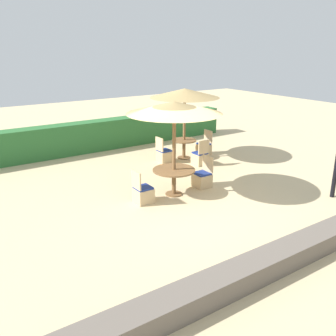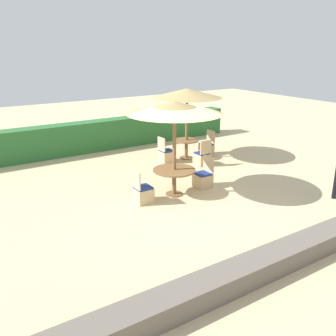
{
  "view_description": "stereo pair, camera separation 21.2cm",
  "coord_description": "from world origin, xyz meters",
  "px_view_note": "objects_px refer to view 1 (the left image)",
  "views": [
    {
      "loc": [
        -5.37,
        -7.34,
        4.08
      ],
      "look_at": [
        0.0,
        0.6,
        0.9
      ],
      "focal_mm": 40.0,
      "sensor_mm": 36.0,
      "label": 1
    },
    {
      "loc": [
        -5.19,
        -7.45,
        4.08
      ],
      "look_at": [
        0.0,
        0.6,
        0.9
      ],
      "focal_mm": 40.0,
      "sensor_mm": 36.0,
      "label": 2
    }
  ],
  "objects_px": {
    "patio_chair_center_west": "(143,193)",
    "round_table_back_right": "(184,144)",
    "round_table_center": "(174,174)",
    "parasol_center": "(174,108)",
    "patio_chair_back_right_east": "(204,148)",
    "patio_chair_back_right_south": "(200,157)",
    "parasol_back_right": "(185,93)",
    "patio_chair_back_right_west": "(164,155)",
    "patio_chair_center_east": "(202,178)"
  },
  "relations": [
    {
      "from": "parasol_center",
      "to": "patio_chair_back_right_south",
      "type": "relative_size",
      "value": 2.84
    },
    {
      "from": "patio_chair_center_west",
      "to": "parasol_back_right",
      "type": "distance_m",
      "value": 4.86
    },
    {
      "from": "parasol_back_right",
      "to": "patio_chair_back_right_west",
      "type": "distance_m",
      "value": 2.32
    },
    {
      "from": "round_table_back_right",
      "to": "patio_chair_back_right_south",
      "type": "xyz_separation_m",
      "value": [
        -0.0,
        -0.98,
        -0.26
      ]
    },
    {
      "from": "round_table_center",
      "to": "parasol_center",
      "type": "bearing_deg",
      "value": 63.43
    },
    {
      "from": "patio_chair_back_right_south",
      "to": "round_table_back_right",
      "type": "bearing_deg",
      "value": 89.74
    },
    {
      "from": "patio_chair_center_west",
      "to": "patio_chair_center_east",
      "type": "bearing_deg",
      "value": 90.58
    },
    {
      "from": "round_table_back_right",
      "to": "patio_chair_back_right_south",
      "type": "distance_m",
      "value": 1.01
    },
    {
      "from": "patio_chair_center_west",
      "to": "patio_chair_center_east",
      "type": "distance_m",
      "value": 2.08
    },
    {
      "from": "patio_chair_center_west",
      "to": "patio_chair_back_right_east",
      "type": "xyz_separation_m",
      "value": [
        4.34,
        2.71,
        0.0
      ]
    },
    {
      "from": "patio_chair_center_east",
      "to": "patio_chair_back_right_east",
      "type": "bearing_deg",
      "value": -40.07
    },
    {
      "from": "parasol_back_right",
      "to": "patio_chair_back_right_west",
      "type": "relative_size",
      "value": 2.78
    },
    {
      "from": "patio_chair_back_right_east",
      "to": "round_table_center",
      "type": "bearing_deg",
      "value": 129.25
    },
    {
      "from": "patio_chair_back_right_south",
      "to": "patio_chair_back_right_east",
      "type": "height_order",
      "value": "same"
    },
    {
      "from": "patio_chair_back_right_west",
      "to": "round_table_center",
      "type": "bearing_deg",
      "value": -28.32
    },
    {
      "from": "patio_chair_center_east",
      "to": "patio_chair_back_right_west",
      "type": "xyz_separation_m",
      "value": [
        0.43,
        2.74,
        0.0
      ]
    },
    {
      "from": "round_table_back_right",
      "to": "patio_chair_back_right_south",
      "type": "bearing_deg",
      "value": -90.26
    },
    {
      "from": "patio_chair_center_west",
      "to": "round_table_back_right",
      "type": "distance_m",
      "value": 4.37
    },
    {
      "from": "patio_chair_back_right_south",
      "to": "round_table_center",
      "type": "bearing_deg",
      "value": -143.3
    },
    {
      "from": "parasol_center",
      "to": "patio_chair_back_right_west",
      "type": "relative_size",
      "value": 2.84
    },
    {
      "from": "patio_chair_center_west",
      "to": "patio_chair_back_right_east",
      "type": "distance_m",
      "value": 5.12
    },
    {
      "from": "parasol_center",
      "to": "patio_chair_back_right_west",
      "type": "distance_m",
      "value": 3.84
    },
    {
      "from": "patio_chair_back_right_south",
      "to": "patio_chair_center_west",
      "type": "bearing_deg",
      "value": -152.52
    },
    {
      "from": "patio_chair_back_right_east",
      "to": "round_table_back_right",
      "type": "bearing_deg",
      "value": 88.2
    },
    {
      "from": "patio_chair_back_right_east",
      "to": "patio_chair_back_right_west",
      "type": "height_order",
      "value": "same"
    },
    {
      "from": "parasol_center",
      "to": "patio_chair_back_right_east",
      "type": "xyz_separation_m",
      "value": [
        3.32,
        2.71,
        -2.21
      ]
    },
    {
      "from": "round_table_center",
      "to": "parasol_back_right",
      "type": "height_order",
      "value": "parasol_back_right"
    },
    {
      "from": "patio_chair_center_west",
      "to": "round_table_center",
      "type": "bearing_deg",
      "value": 89.94
    },
    {
      "from": "patio_chair_back_right_south",
      "to": "patio_chair_back_right_west",
      "type": "height_order",
      "value": "same"
    },
    {
      "from": "patio_chair_back_right_east",
      "to": "patio_chair_back_right_west",
      "type": "bearing_deg",
      "value": 88.46
    },
    {
      "from": "round_table_center",
      "to": "patio_chair_back_right_east",
      "type": "distance_m",
      "value": 4.3
    },
    {
      "from": "patio_chair_center_east",
      "to": "round_table_back_right",
      "type": "relative_size",
      "value": 1.02
    },
    {
      "from": "patio_chair_center_west",
      "to": "patio_chair_back_right_south",
      "type": "height_order",
      "value": "same"
    },
    {
      "from": "parasol_back_right",
      "to": "patio_chair_back_right_west",
      "type": "bearing_deg",
      "value": 178.73
    },
    {
      "from": "patio_chair_center_east",
      "to": "patio_chair_back_right_west",
      "type": "height_order",
      "value": "same"
    },
    {
      "from": "parasol_back_right",
      "to": "patio_chair_back_right_south",
      "type": "xyz_separation_m",
      "value": [
        -0.0,
        -0.98,
        -2.15
      ]
    },
    {
      "from": "round_table_center",
      "to": "patio_chair_center_east",
      "type": "relative_size",
      "value": 1.29
    },
    {
      "from": "round_table_back_right",
      "to": "patio_chair_back_right_east",
      "type": "relative_size",
      "value": 0.98
    },
    {
      "from": "round_table_center",
      "to": "patio_chair_back_right_west",
      "type": "distance_m",
      "value": 3.16
    },
    {
      "from": "patio_chair_center_west",
      "to": "patio_chair_back_right_east",
      "type": "bearing_deg",
      "value": 121.97
    },
    {
      "from": "patio_chair_center_east",
      "to": "patio_chair_back_right_east",
      "type": "height_order",
      "value": "same"
    },
    {
      "from": "parasol_back_right",
      "to": "round_table_back_right",
      "type": "relative_size",
      "value": 2.82
    },
    {
      "from": "round_table_center",
      "to": "patio_chair_back_right_east",
      "type": "bearing_deg",
      "value": 39.25
    },
    {
      "from": "patio_chair_center_east",
      "to": "patio_chair_back_right_south",
      "type": "height_order",
      "value": "same"
    },
    {
      "from": "patio_chair_center_west",
      "to": "round_table_back_right",
      "type": "relative_size",
      "value": 1.02
    },
    {
      "from": "parasol_center",
      "to": "patio_chair_back_right_west",
      "type": "height_order",
      "value": "parasol_center"
    },
    {
      "from": "parasol_back_right",
      "to": "patio_chair_back_right_south",
      "type": "distance_m",
      "value": 2.36
    },
    {
      "from": "patio_chair_center_west",
      "to": "patio_chair_back_right_south",
      "type": "relative_size",
      "value": 1.0
    },
    {
      "from": "round_table_center",
      "to": "patio_chair_center_west",
      "type": "height_order",
      "value": "patio_chair_center_west"
    },
    {
      "from": "parasol_center",
      "to": "patio_chair_center_west",
      "type": "distance_m",
      "value": 2.43
    }
  ]
}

